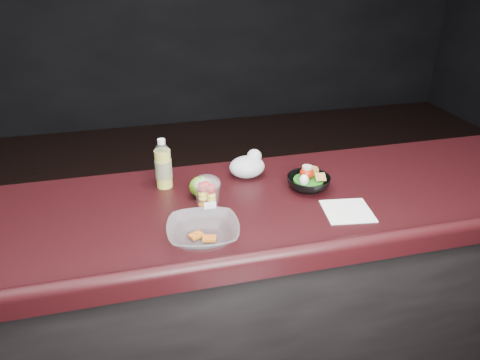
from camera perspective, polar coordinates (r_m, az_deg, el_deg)
The scene contains 8 objects.
counter at distance 1.95m, azimuth -1.53°, elevation -16.10°, with size 4.06×0.71×1.02m.
lemonade_bottle at distance 1.76m, azimuth -9.33°, elevation 1.56°, with size 0.06×0.06×0.19m.
fruit_cup at distance 1.59m, azimuth -4.01°, elevation -1.62°, with size 0.09×0.09×0.13m.
green_apple at distance 1.69m, azimuth -4.84°, elevation -0.82°, with size 0.08×0.08×0.08m.
plastic_bag at distance 1.83m, azimuth 0.98°, elevation 1.78°, with size 0.14×0.11×0.10m.
snack_bowl at distance 1.76m, azimuth 8.31°, elevation -0.19°, with size 0.17×0.17×0.09m.
takeout_bowl at distance 1.45m, azimuth -4.51°, elevation -6.37°, with size 0.25×0.25×0.06m.
paper_napkin at distance 1.65m, azimuth 12.97°, elevation -3.70°, with size 0.16×0.16×0.00m, color white.
Camera 1 is at (-0.30, -1.09, 1.85)m, focal length 35.00 mm.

